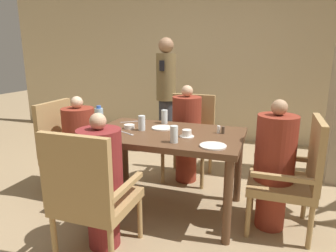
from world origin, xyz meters
The scene contains 24 objects.
ground_plane centered at (0.00, 0.00, 0.00)m, with size 16.00×16.00×0.00m, color #9E8460.
wall_back centered at (0.00, 2.56, 1.40)m, with size 8.00×0.06×2.80m.
dining_table centered at (0.00, 0.00, 0.65)m, with size 1.35×0.85×0.75m.
chair_left_side centered at (-1.08, 0.00, 0.50)m, with size 0.52×0.52×0.96m.
diner_in_left_chair centered at (-0.93, 0.00, 0.53)m, with size 0.32×0.32×1.03m.
chair_far_side centered at (0.00, 0.83, 0.50)m, with size 0.52×0.52×0.96m.
diner_in_far_chair centered at (0.00, 0.68, 0.56)m, with size 0.32×0.32×1.10m.
chair_right_side centered at (1.08, 0.00, 0.50)m, with size 0.52×0.52×0.96m.
diner_in_right_chair centered at (0.93, 0.00, 0.56)m, with size 0.32×0.32×1.10m.
chair_near_corner centered at (-0.27, -0.83, 0.50)m, with size 0.52×0.52×0.96m.
diner_in_near_chair centered at (-0.27, -0.68, 0.53)m, with size 0.32×0.32×1.04m.
standing_host centered at (-0.57, 1.60, 0.88)m, with size 0.28×0.32×1.64m.
plate_main_left centered at (0.47, -0.27, 0.75)m, with size 0.21×0.21×0.01m.
plate_main_right centered at (-0.08, 0.12, 0.75)m, with size 0.21×0.21×0.01m.
teacup_with_saucer centered at (0.21, -0.07, 0.78)m, with size 0.13×0.13×0.06m.
bowl_small centered at (-0.38, 0.02, 0.77)m, with size 0.10×0.10×0.04m.
water_bottle centered at (-0.59, -0.15, 0.86)m, with size 0.07×0.07×0.23m.
glass_tall_near centered at (0.16, -0.26, 0.82)m, with size 0.06×0.06×0.14m.
glass_tall_mid centered at (-0.24, 0.00, 0.82)m, with size 0.06×0.06×0.14m.
glass_tall_far centered at (-0.14, 0.33, 0.82)m, with size 0.06×0.06×0.14m.
salt_shaker centered at (0.45, 0.13, 0.78)m, with size 0.03×0.03×0.07m.
pepper_shaker centered at (0.49, 0.13, 0.78)m, with size 0.03×0.03×0.06m.
fork_beside_plate centered at (-0.31, -0.15, 0.75)m, with size 0.16×0.09×0.00m.
knife_beside_plate centered at (-0.49, 0.27, 0.75)m, with size 0.16×0.12×0.00m.
Camera 1 is at (0.86, -2.45, 1.46)m, focal length 32.00 mm.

